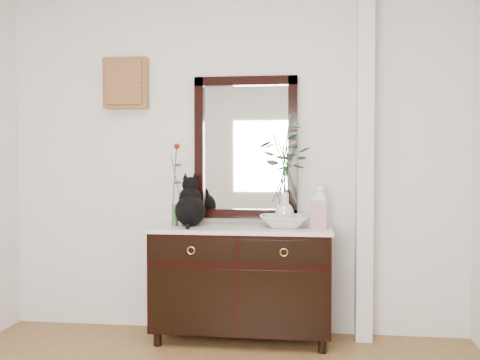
# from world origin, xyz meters

# --- Properties ---
(wall_back) EXTENTS (3.60, 0.04, 2.70)m
(wall_back) POSITION_xyz_m (0.00, 1.98, 1.35)
(wall_back) COLOR silver
(wall_back) RESTS_ON ground
(pilaster) EXTENTS (0.12, 0.20, 2.70)m
(pilaster) POSITION_xyz_m (1.00, 1.90, 1.35)
(pilaster) COLOR silver
(pilaster) RESTS_ON ground
(sideboard) EXTENTS (1.33, 0.52, 0.82)m
(sideboard) POSITION_xyz_m (0.10, 1.73, 0.47)
(sideboard) COLOR black
(sideboard) RESTS_ON ground
(wall_mirror) EXTENTS (0.80, 0.06, 1.10)m
(wall_mirror) POSITION_xyz_m (0.10, 1.97, 1.44)
(wall_mirror) COLOR black
(wall_mirror) RESTS_ON wall_back
(key_cabinet) EXTENTS (0.35, 0.10, 0.40)m
(key_cabinet) POSITION_xyz_m (-0.85, 1.94, 1.95)
(key_cabinet) COLOR brown
(key_cabinet) RESTS_ON wall_back
(cat) EXTENTS (0.33, 0.38, 0.38)m
(cat) POSITION_xyz_m (-0.30, 1.76, 1.04)
(cat) COLOR black
(cat) RESTS_ON sideboard
(lotus_bowl) EXTENTS (0.38, 0.38, 0.09)m
(lotus_bowl) POSITION_xyz_m (0.41, 1.74, 0.89)
(lotus_bowl) COLOR silver
(lotus_bowl) RESTS_ON sideboard
(vase_branches) EXTENTS (0.46, 0.46, 0.82)m
(vase_branches) POSITION_xyz_m (0.41, 1.74, 1.28)
(vase_branches) COLOR silver
(vase_branches) RESTS_ON lotus_bowl
(bud_vase_rose) EXTENTS (0.09, 0.09, 0.63)m
(bud_vase_rose) POSITION_xyz_m (-0.40, 1.73, 1.16)
(bud_vase_rose) COLOR #2B5B2B
(bud_vase_rose) RESTS_ON sideboard
(ginger_jar) EXTENTS (0.14, 0.14, 0.32)m
(ginger_jar) POSITION_xyz_m (0.67, 1.76, 1.01)
(ginger_jar) COLOR white
(ginger_jar) RESTS_ON sideboard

